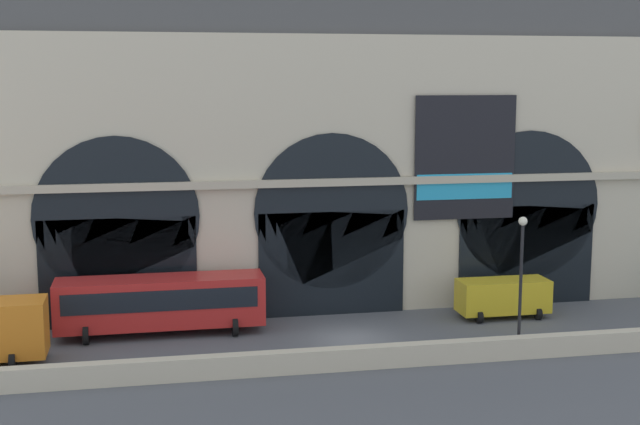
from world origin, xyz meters
name	(u,v)px	position (x,y,z in m)	size (l,w,h in m)	color
ground_plane	(351,339)	(0.00, 0.00, 0.00)	(200.00, 200.00, 0.00)	#54565B
quay_parapet_wall	(374,357)	(0.00, -4.68, 0.53)	(90.00, 0.70, 1.06)	beige
station_building	(322,139)	(0.03, 7.97, 10.03)	(50.47, 6.33, 20.56)	beige
bus_midwest	(161,302)	(-9.82, 2.83, 1.78)	(11.00, 3.25, 3.10)	red
van_mideast	(503,296)	(9.51, 2.41, 1.25)	(5.20, 2.48, 2.20)	gold
street_lamp_quayside	(521,266)	(7.69, -3.88, 4.41)	(0.44, 0.44, 6.90)	black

